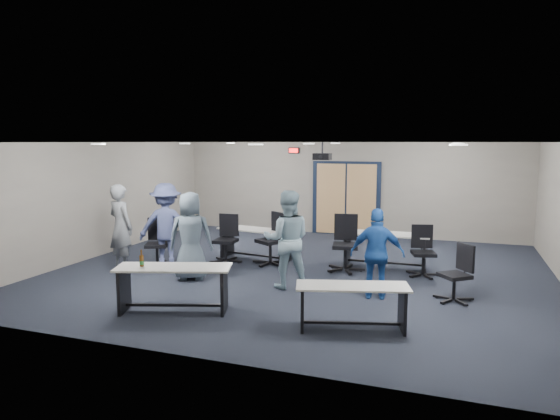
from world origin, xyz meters
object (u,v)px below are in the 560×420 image
(chair_back_d, at_px, (424,251))
(chair_loose_left, at_px, (157,243))
(table_back_right, at_px, (385,244))
(person_back, at_px, (166,225))
(chair_back_c, at_px, (345,244))
(person_gray, at_px, (121,227))
(person_plaid, at_px, (191,236))
(table_back_left, at_px, (256,238))
(person_lightblue, at_px, (287,239))
(table_front_right, at_px, (352,299))
(chair_loose_right, at_px, (455,273))
(table_front_left, at_px, (173,280))
(chair_back_b, at_px, (270,239))
(chair_back_a, at_px, (225,239))
(person_navy, at_px, (377,254))

(chair_back_d, relative_size, chair_loose_left, 0.98)
(table_back_right, distance_m, person_back, 4.77)
(chair_back_c, height_order, person_gray, person_gray)
(person_plaid, xyz_separation_m, person_back, (-1.01, 0.73, 0.04))
(chair_back_c, xyz_separation_m, chair_loose_left, (-3.96, -0.98, -0.07))
(table_back_left, xyz_separation_m, person_lightblue, (1.40, -1.89, 0.42))
(table_front_right, xyz_separation_m, chair_loose_right, (1.39, 1.84, 0.04))
(table_front_left, height_order, chair_back_b, chair_back_b)
(chair_back_a, bearing_deg, person_back, -148.42)
(chair_loose_left, xyz_separation_m, chair_loose_right, (6.14, -0.38, -0.03))
(table_back_right, xyz_separation_m, chair_back_b, (-2.44, -0.58, 0.06))
(chair_loose_right, xyz_separation_m, person_navy, (-1.28, -0.26, 0.30))
(table_back_right, distance_m, chair_back_b, 2.51)
(chair_back_b, height_order, person_plaid, person_plaid)
(person_navy, bearing_deg, table_back_left, -40.13)
(person_navy, bearing_deg, chair_back_b, -39.68)
(chair_back_b, xyz_separation_m, chair_back_c, (1.69, -0.02, 0.02))
(chair_back_a, bearing_deg, chair_back_c, -1.22)
(chair_back_a, height_order, chair_loose_right, chair_back_a)
(chair_back_a, relative_size, chair_loose_left, 1.03)
(chair_back_a, bearing_deg, person_navy, -26.46)
(table_front_left, xyz_separation_m, chair_back_b, (0.38, 3.42, 0.07))
(chair_back_b, relative_size, person_back, 0.63)
(chair_loose_right, bearing_deg, person_plaid, -125.79)
(chair_back_d, xyz_separation_m, person_plaid, (-4.33, -1.76, 0.36))
(chair_back_b, height_order, person_lightblue, person_lightblue)
(table_back_right, bearing_deg, person_back, -162.37)
(table_front_left, distance_m, chair_loose_left, 3.06)
(table_front_left, xyz_separation_m, table_back_right, (2.82, 4.00, 0.00))
(table_back_right, relative_size, chair_back_c, 1.57)
(table_front_left, relative_size, person_navy, 1.21)
(table_front_right, distance_m, person_back, 5.12)
(person_plaid, relative_size, person_navy, 1.10)
(person_gray, xyz_separation_m, person_navy, (5.43, -0.19, -0.12))
(table_back_right, xyz_separation_m, person_lightblue, (-1.53, -2.13, 0.40))
(chair_loose_left, xyz_separation_m, person_back, (0.20, 0.09, 0.39))
(person_lightblue, bearing_deg, person_gray, -19.67)
(chair_back_c, height_order, person_back, person_back)
(table_back_right, height_order, chair_back_b, chair_back_b)
(table_front_left, distance_m, chair_back_d, 5.08)
(table_back_left, height_order, chair_loose_right, chair_loose_right)
(table_back_right, distance_m, chair_back_d, 0.96)
(chair_back_b, bearing_deg, person_back, -124.10)
(table_back_right, bearing_deg, person_lightblue, -126.51)
(chair_loose_right, height_order, person_plaid, person_plaid)
(table_front_left, distance_m, person_gray, 3.17)
(chair_loose_right, bearing_deg, chair_back_d, 163.03)
(table_front_left, bearing_deg, chair_loose_right, 7.27)
(table_front_right, height_order, person_plaid, person_plaid)
(table_back_left, relative_size, person_lightblue, 1.00)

